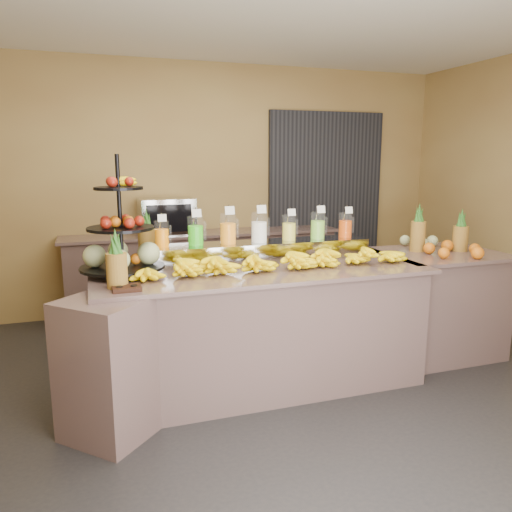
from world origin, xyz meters
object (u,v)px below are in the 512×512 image
condiment_caddy (127,288)px  right_fruit_pile (445,244)px  banana_heap (275,259)px  oven_warmer (166,216)px  pitcher_tray (259,251)px  fruit_stand (127,243)px

condiment_caddy → right_fruit_pile: 2.76m
banana_heap → oven_warmer: size_ratio=3.61×
pitcher_tray → fruit_stand: (-1.05, -0.14, 0.14)m
fruit_stand → oven_warmer: (0.55, 1.81, -0.02)m
condiment_caddy → fruit_stand: bearing=84.4°
condiment_caddy → oven_warmer: size_ratio=0.30×
oven_warmer → banana_heap: bearing=-78.3°
banana_heap → fruit_stand: size_ratio=2.49×
fruit_stand → oven_warmer: 1.89m
banana_heap → oven_warmer: 2.08m
banana_heap → condiment_caddy: banana_heap is taller
condiment_caddy → right_fruit_pile: right_fruit_pile is taller
condiment_caddy → oven_warmer: (0.60, 2.31, 0.18)m
banana_heap → right_fruit_pile: 1.63m
banana_heap → oven_warmer: bearing=104.0°
pitcher_tray → banana_heap: (0.01, -0.35, 0.00)m
fruit_stand → oven_warmer: fruit_stand is taller
banana_heap → fruit_stand: bearing=168.9°
banana_heap → right_fruit_pile: size_ratio=4.16×
pitcher_tray → banana_heap: bearing=-88.6°
right_fruit_pile → oven_warmer: 2.86m
condiment_caddy → pitcher_tray: bearing=30.1°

